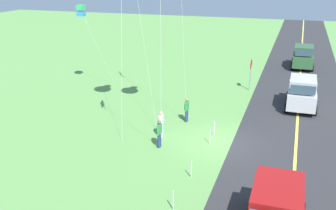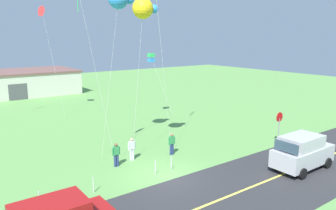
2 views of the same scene
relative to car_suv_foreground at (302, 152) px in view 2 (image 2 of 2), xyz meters
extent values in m
cube|color=#60994C|center=(-7.78, 4.14, -1.20)|extent=(120.00, 120.00, 0.10)
cube|color=#2D2D30|center=(-7.78, 0.14, -1.15)|extent=(120.00, 7.00, 0.00)
cube|color=#E5E04C|center=(-7.78, 0.14, -1.15)|extent=(120.00, 0.16, 0.00)
cube|color=#B7B7BC|center=(0.08, 0.00, -0.26)|extent=(4.40, 1.90, 1.10)
cube|color=#B7B7BC|center=(-0.17, 0.00, 0.69)|extent=(2.73, 1.75, 0.80)
cube|color=#334756|center=(0.91, 0.00, 0.69)|extent=(0.10, 1.62, 0.64)
cube|color=#334756|center=(-1.79, 0.00, 0.69)|extent=(0.10, 1.62, 0.60)
cylinder|color=black|center=(1.51, 0.95, -0.81)|extent=(0.68, 0.22, 0.68)
cylinder|color=black|center=(1.51, -0.95, -0.81)|extent=(0.68, 0.22, 0.68)
cylinder|color=black|center=(-1.35, 0.95, -0.81)|extent=(0.68, 0.22, 0.68)
cylinder|color=black|center=(-1.35, -0.95, -0.81)|extent=(0.68, 0.22, 0.68)
cube|color=#334756|center=(-14.56, 0.73, 0.69)|extent=(0.10, 1.62, 0.64)
cylinder|color=gray|center=(3.22, 4.04, -0.10)|extent=(0.08, 0.08, 2.10)
cylinder|color=red|center=(3.22, 4.04, 1.02)|extent=(0.76, 0.04, 0.76)
cylinder|color=white|center=(3.22, 4.06, 1.02)|extent=(0.62, 0.01, 0.62)
cylinder|color=navy|center=(-5.24, 7.03, -0.74)|extent=(0.16, 0.16, 0.82)
cylinder|color=navy|center=(-5.06, 7.03, -0.74)|extent=(0.16, 0.16, 0.82)
cube|color=#338C4C|center=(-5.15, 7.03, -0.05)|extent=(0.36, 0.22, 0.56)
cylinder|color=#338C4C|center=(-5.39, 7.03, -0.10)|extent=(0.10, 0.10, 0.52)
cylinder|color=#338C4C|center=(-4.91, 7.03, -0.10)|extent=(0.10, 0.10, 0.52)
sphere|color=#9E704C|center=(-5.15, 7.03, 0.34)|extent=(0.22, 0.22, 0.22)
cylinder|color=silver|center=(-8.11, 7.78, -0.74)|extent=(0.16, 0.16, 0.82)
cylinder|color=silver|center=(-7.93, 7.78, -0.74)|extent=(0.16, 0.16, 0.82)
cube|color=silver|center=(-8.02, 7.78, -0.05)|extent=(0.36, 0.22, 0.56)
cylinder|color=silver|center=(-8.26, 7.78, -0.10)|extent=(0.10, 0.10, 0.52)
cylinder|color=silver|center=(-7.78, 7.78, -0.10)|extent=(0.10, 0.10, 0.52)
sphere|color=#D8AD84|center=(-8.02, 7.78, 0.34)|extent=(0.22, 0.22, 0.22)
cylinder|color=navy|center=(-9.51, 7.41, -0.74)|extent=(0.16, 0.16, 0.82)
cylinder|color=navy|center=(-9.33, 7.41, -0.74)|extent=(0.16, 0.16, 0.82)
cube|color=#338C4C|center=(-9.42, 7.41, -0.05)|extent=(0.36, 0.22, 0.56)
cylinder|color=#338C4C|center=(-9.66, 7.41, -0.10)|extent=(0.10, 0.10, 0.52)
cylinder|color=#338C4C|center=(-9.18, 7.41, -0.10)|extent=(0.10, 0.10, 0.52)
sphere|color=brown|center=(-9.42, 7.41, 0.34)|extent=(0.22, 0.22, 0.22)
cylinder|color=silver|center=(-6.02, 7.26, 7.68)|extent=(1.76, 0.46, 17.66)
cylinder|color=silver|center=(-7.35, 8.02, 3.95)|extent=(1.37, 0.49, 10.22)
sphere|color=yellow|center=(-6.67, 8.25, 9.06)|extent=(1.40, 1.40, 1.40)
sphere|color=#2D8CE5|center=(-5.77, 8.25, 9.06)|extent=(0.60, 0.60, 0.60)
cylinder|color=silver|center=(-10.29, 7.83, 4.53)|extent=(1.75, 0.86, 11.36)
cylinder|color=green|center=(-11.15, 8.25, 9.31)|extent=(0.04, 0.04, 1.40)
cylinder|color=silver|center=(0.63, 16.25, 1.99)|extent=(1.54, 1.96, 6.30)
cube|color=green|center=(-0.13, 17.22, 5.39)|extent=(0.56, 0.56, 0.36)
cube|color=#2D8CE5|center=(-0.13, 17.22, 4.89)|extent=(0.56, 0.56, 0.36)
cylinder|color=silver|center=(-8.00, 23.72, 4.33)|extent=(0.92, 2.47, 10.97)
cone|color=red|center=(-8.45, 24.95, 9.81)|extent=(0.71, 1.15, 1.11)
cylinder|color=silver|center=(-8.41, 9.96, 4.31)|extent=(1.95, 0.49, 10.94)
sphere|color=#2D8CE5|center=(-6.54, 10.19, 9.78)|extent=(0.60, 0.60, 0.60)
cube|color=beige|center=(-9.14, 41.17, 0.45)|extent=(18.00, 10.00, 3.20)
cube|color=brown|center=(-9.14, 41.17, 2.20)|extent=(18.36, 10.20, 0.30)
cube|color=#4C4C51|center=(-9.14, 36.22, -0.05)|extent=(2.40, 0.12, 2.20)
cylinder|color=silver|center=(-15.00, 4.84, -0.70)|extent=(0.05, 0.05, 0.90)
cylinder|color=silver|center=(-12.16, 4.84, -0.70)|extent=(0.05, 0.05, 0.90)
cylinder|color=silver|center=(-8.08, 4.84, -0.70)|extent=(0.05, 0.05, 0.90)
cylinder|color=silver|center=(-6.85, 4.84, -0.70)|extent=(0.05, 0.05, 0.90)
camera|label=1|loc=(-28.61, 0.58, 8.39)|focal=42.71mm
camera|label=2|loc=(-18.74, -10.99, 7.18)|focal=35.13mm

